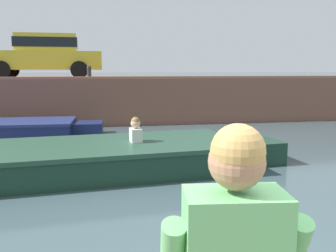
{
  "coord_description": "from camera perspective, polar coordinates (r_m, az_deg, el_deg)",
  "views": [
    {
      "loc": [
        -1.43,
        -1.55,
        1.94
      ],
      "look_at": [
        -0.45,
        3.89,
        1.09
      ],
      "focal_mm": 40.0,
      "sensor_mm": 36.0,
      "label": 1
    }
  ],
  "objects": [
    {
      "name": "ground_plane",
      "position": [
        7.5,
        1.13,
        -6.26
      ],
      "size": [
        400.0,
        400.0,
        0.0
      ],
      "primitive_type": "plane",
      "color": "#3D5156"
    },
    {
      "name": "far_quay_wall",
      "position": [
        15.77,
        -5.02,
        4.55
      ],
      "size": [
        60.0,
        6.0,
        1.6
      ],
      "primitive_type": "cube",
      "color": "brown",
      "rests_on": "ground"
    },
    {
      "name": "far_wall_coping",
      "position": [
        12.87,
        -3.88,
        7.38
      ],
      "size": [
        60.0,
        0.24,
        0.08
      ],
      "primitive_type": "cube",
      "color": "#925F4C",
      "rests_on": "far_quay_wall"
    },
    {
      "name": "boat_moored_west_navy",
      "position": [
        11.81,
        -23.83,
        -0.39
      ],
      "size": [
        5.3,
        1.93,
        0.45
      ],
      "color": "navy",
      "rests_on": "ground"
    },
    {
      "name": "motorboat_passing",
      "position": [
        7.23,
        -9.15,
        -4.72
      ],
      "size": [
        6.74,
        2.69,
        1.03
      ],
      "color": "#193828",
      "rests_on": "ground"
    },
    {
      "name": "car_left_inner_yellow",
      "position": [
        14.32,
        -18.28,
        10.33
      ],
      "size": [
        4.13,
        2.01,
        1.54
      ],
      "color": "yellow",
      "rests_on": "far_quay_wall"
    },
    {
      "name": "mooring_bollard_mid",
      "position": [
        12.92,
        -11.93,
        8.11
      ],
      "size": [
        0.15,
        0.15,
        0.45
      ],
      "color": "#2D2B28",
      "rests_on": "far_quay_wall"
    }
  ]
}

